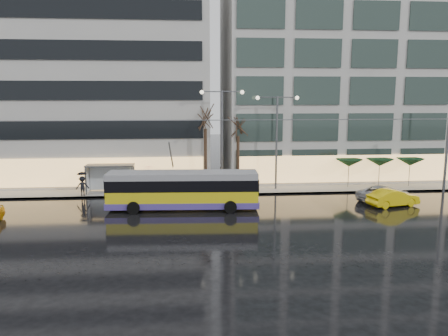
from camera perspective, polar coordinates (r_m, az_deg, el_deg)
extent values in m
plane|color=black|center=(29.71, -2.39, -7.61)|extent=(140.00, 140.00, 0.00)
cube|color=gray|center=(43.37, -0.59, -2.03)|extent=(80.00, 10.00, 0.15)
cube|color=slate|center=(38.54, -0.03, -3.49)|extent=(80.00, 0.10, 0.15)
cube|color=#ABA9A4|center=(49.68, -22.74, 11.56)|extent=(34.00, 14.00, 22.00)
cube|color=#ABA9A4|center=(51.66, 18.63, 13.35)|extent=(32.00, 14.00, 25.00)
cube|color=gold|center=(33.80, -5.38, -3.78)|extent=(11.50, 2.97, 1.42)
cube|color=#4A3990|center=(33.91, -5.37, -4.57)|extent=(11.54, 3.01, 0.47)
cube|color=black|center=(33.58, -5.41, -2.05)|extent=(11.52, 2.99, 0.85)
cube|color=gray|center=(33.45, -5.43, -0.93)|extent=(11.50, 2.97, 0.47)
cube|color=black|center=(33.74, 4.35, -2.22)|extent=(0.17, 2.18, 1.23)
cube|color=black|center=(34.43, -14.97, -2.29)|extent=(0.17, 2.18, 1.23)
cylinder|color=black|center=(35.05, 0.66, -4.14)|extent=(0.97, 0.38, 0.95)
cylinder|color=black|center=(32.75, 0.85, -5.12)|extent=(0.97, 0.38, 0.95)
cylinder|color=black|center=(35.47, -11.10, -4.16)|extent=(0.97, 0.38, 0.95)
cylinder|color=black|center=(33.20, -11.75, -5.12)|extent=(0.97, 0.38, 0.95)
cylinder|color=#595B60|center=(34.19, -6.97, 1.60)|extent=(0.24, 3.53, 2.50)
cylinder|color=#595B60|center=(34.66, -6.90, 1.71)|extent=(0.24, 3.53, 2.50)
cylinder|color=#595B60|center=(43.89, 27.05, 1.60)|extent=(0.24, 0.24, 7.00)
cylinder|color=#595B60|center=(34.25, -1.23, 6.25)|extent=(42.00, 0.04, 0.04)
cylinder|color=#595B60|center=(34.75, -1.28, 6.30)|extent=(42.00, 0.04, 0.04)
cube|color=#595B60|center=(39.93, -14.66, 0.34)|extent=(4.20, 1.60, 0.12)
cube|color=silver|center=(40.82, -14.43, -1.23)|extent=(4.00, 0.05, 2.20)
cube|color=white|center=(40.54, -17.45, -1.45)|extent=(0.10, 1.40, 2.20)
cylinder|color=#595B60|center=(39.85, -17.59, -1.64)|extent=(0.10, 0.10, 2.40)
cylinder|color=#595B60|center=(41.20, -17.17, -1.26)|extent=(0.10, 0.10, 2.40)
cylinder|color=#595B60|center=(39.17, -11.87, -1.58)|extent=(0.10, 0.10, 2.40)
cylinder|color=#595B60|center=(40.53, -11.64, -1.20)|extent=(0.10, 0.10, 2.40)
cylinder|color=#595B60|center=(39.51, -0.25, 3.56)|extent=(0.18, 0.18, 9.00)
cylinder|color=#595B60|center=(39.24, -1.58, 9.95)|extent=(1.80, 0.10, 0.10)
cylinder|color=#595B60|center=(39.39, 1.07, 9.95)|extent=(1.80, 0.10, 0.10)
sphere|color=#FFF2CC|center=(39.20, -2.92, 9.87)|extent=(0.36, 0.36, 0.36)
sphere|color=#FFF2CC|center=(39.49, 2.39, 9.87)|extent=(0.36, 0.36, 0.36)
cylinder|color=#595B60|center=(40.26, 6.87, 3.24)|extent=(0.18, 0.18, 8.50)
cylinder|color=#595B60|center=(39.85, 5.71, 9.18)|extent=(1.80, 0.10, 0.10)
cylinder|color=#595B60|center=(40.22, 8.26, 9.13)|extent=(1.80, 0.10, 0.10)
sphere|color=#FFF2CC|center=(39.69, 4.42, 9.12)|extent=(0.36, 0.36, 0.36)
sphere|color=#FFF2CC|center=(40.43, 9.52, 9.03)|extent=(0.36, 0.36, 0.36)
cylinder|color=black|center=(39.83, -2.42, 1.13)|extent=(0.28, 0.28, 5.60)
cylinder|color=black|center=(40.32, 1.83, 0.73)|extent=(0.28, 0.28, 4.90)
cylinder|color=#595B60|center=(42.87, 15.93, -0.93)|extent=(0.06, 0.06, 2.20)
cone|color=black|center=(42.68, 16.01, 0.65)|extent=(2.50, 2.50, 0.70)
cylinder|color=#595B60|center=(44.03, 19.58, -0.85)|extent=(0.06, 0.06, 2.20)
cone|color=black|center=(43.84, 19.67, 0.69)|extent=(2.50, 2.50, 0.70)
cylinder|color=#595B60|center=(45.35, 23.04, -0.77)|extent=(0.06, 0.06, 2.20)
cone|color=black|center=(45.17, 23.13, 0.73)|extent=(2.50, 2.50, 0.70)
imported|color=yellow|center=(37.24, 21.22, -3.64)|extent=(4.41, 2.44, 1.38)
imported|color=#AFB0B4|center=(38.70, 20.17, -3.14)|extent=(5.25, 3.93, 1.32)
imported|color=black|center=(40.72, -9.79, -1.68)|extent=(0.67, 0.55, 1.59)
imported|color=#FB53AB|center=(40.55, -9.83, -0.35)|extent=(1.23, 1.24, 0.88)
imported|color=black|center=(40.13, -8.65, -1.57)|extent=(1.19, 1.16, 1.93)
imported|color=black|center=(39.59, -18.00, -2.25)|extent=(1.20, 0.84, 1.70)
imported|color=black|center=(39.42, -18.06, -0.97)|extent=(0.97, 0.97, 0.72)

